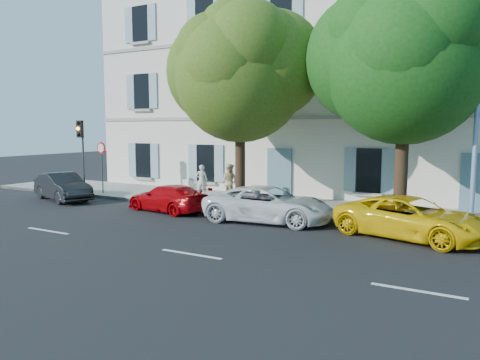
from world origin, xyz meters
The scene contains 15 objects.
ground centered at (0.00, 0.00, 0.00)m, with size 90.00×90.00×0.00m, color black.
sidewalk centered at (0.00, 4.45, 0.07)m, with size 36.00×4.50×0.15m, color #A09E96.
kerb centered at (0.00, 2.28, 0.08)m, with size 36.00×0.16×0.16m, color #9E998E.
building centered at (0.00, 10.20, 6.00)m, with size 28.00×7.00×12.00m, color silver.
car_dark_sedan centered at (-11.10, 0.88, 0.67)m, with size 1.41×4.05×1.33m, color black.
car_red_coupe centered at (-4.78, 1.01, 0.57)m, with size 1.59×3.92×1.14m, color #B6050A.
car_white_coupe centered at (-0.11, 1.12, 0.67)m, with size 2.22×4.82×1.34m, color white.
car_yellow_supercar centered at (5.00, 1.00, 0.67)m, with size 2.21×4.80×1.33m, color yellow.
tree_left centered at (-2.30, 2.84, 5.61)m, with size 5.47×5.47×8.48m.
tree_right centered at (4.31, 2.81, 5.72)m, with size 5.63×5.63×8.68m.
traffic_light centered at (-11.55, 2.54, 2.85)m, with size 0.31×0.42×3.73m.
road_sign centered at (-10.54, 2.94, 2.04)m, with size 0.61×0.10×2.63m.
street_lamp centered at (6.63, 2.53, 4.65)m, with size 0.26×1.69×7.95m.
pedestrian_a centered at (-5.34, 4.41, 0.94)m, with size 0.57×0.38×1.57m, color silver.
pedestrian_b centered at (-3.68, 4.29, 0.99)m, with size 0.82×0.64×1.68m, color #CFB284.
Camera 1 is at (7.47, -14.44, 3.54)m, focal length 35.00 mm.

